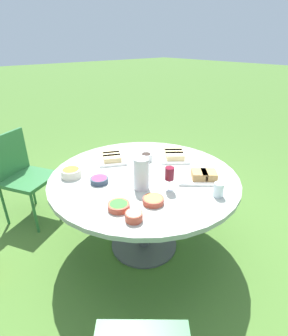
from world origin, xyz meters
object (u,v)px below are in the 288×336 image
object	(u,v)px
dining_table	(144,185)
chair_near_left	(21,171)
water_pitcher	(141,174)
wine_glass	(170,175)

from	to	relation	value
dining_table	chair_near_left	bearing A→B (deg)	29.15
dining_table	water_pitcher	xyz separation A→B (m)	(-0.14, 0.15, 0.21)
chair_near_left	wine_glass	distance (m)	1.56
dining_table	chair_near_left	size ratio (longest dim) A/B	1.66
chair_near_left	water_pitcher	distance (m)	1.38
dining_table	chair_near_left	distance (m)	1.28
water_pitcher	wine_glass	size ratio (longest dim) A/B	1.33
water_pitcher	wine_glass	world-z (taller)	water_pitcher
dining_table	wine_glass	bearing A→B (deg)	176.81
dining_table	chair_near_left	world-z (taller)	chair_near_left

